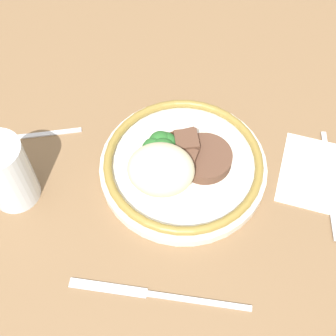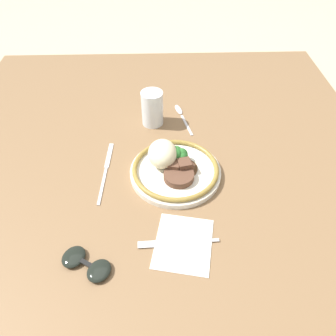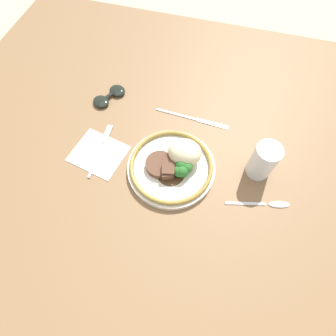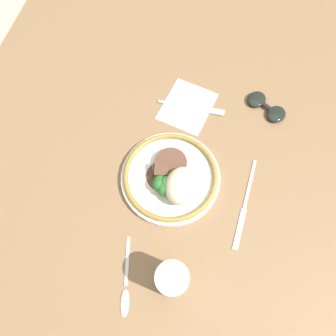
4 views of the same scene
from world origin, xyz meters
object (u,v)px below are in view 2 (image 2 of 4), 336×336
(fork, at_px, (170,243))
(juice_glass, at_px, (152,110))
(plate, at_px, (174,166))
(knife, at_px, (106,169))
(sunglasses, at_px, (86,264))
(spoon, at_px, (180,113))

(fork, bearing_deg, juice_glass, -87.28)
(juice_glass, bearing_deg, plate, -166.02)
(knife, bearing_deg, fork, -142.19)
(knife, relative_size, sunglasses, 1.83)
(knife, xyz_separation_m, sunglasses, (-0.27, 0.01, 0.01))
(knife, bearing_deg, juice_glass, -28.63)
(sunglasses, bearing_deg, juice_glass, 14.70)
(plate, relative_size, spoon, 1.45)
(juice_glass, relative_size, sunglasses, 0.87)
(spoon, bearing_deg, juice_glass, 102.95)
(plate, xyz_separation_m, spoon, (0.26, -0.03, -0.02))
(plate, distance_m, fork, 0.21)
(sunglasses, bearing_deg, plate, -5.56)
(fork, bearing_deg, sunglasses, 12.66)
(juice_glass, xyz_separation_m, sunglasses, (-0.47, 0.13, -0.04))
(knife, distance_m, spoon, 0.32)
(knife, height_order, sunglasses, sunglasses)
(fork, relative_size, spoon, 1.09)
(juice_glass, relative_size, fork, 0.60)
(sunglasses, bearing_deg, fork, -44.68)
(spoon, height_order, sunglasses, sunglasses)
(fork, distance_m, knife, 0.28)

